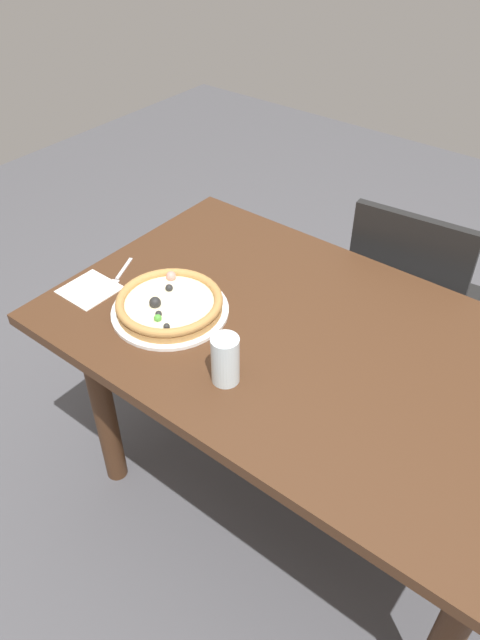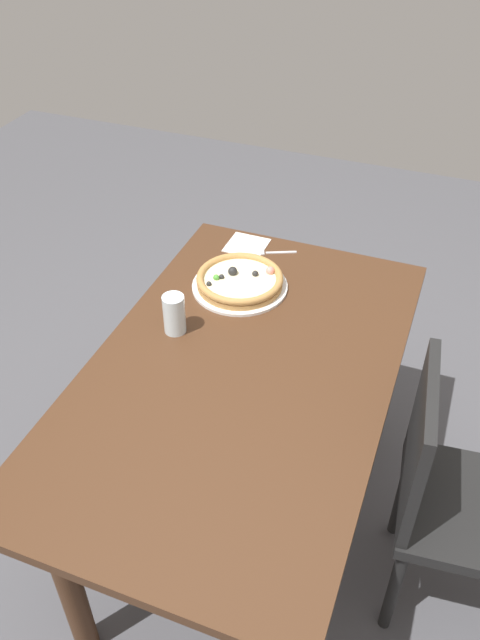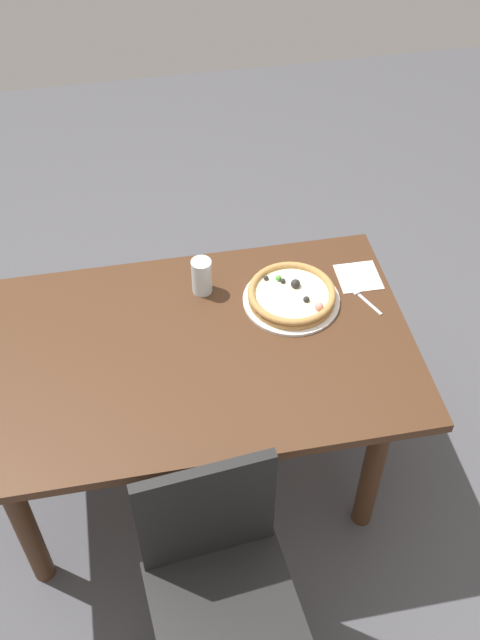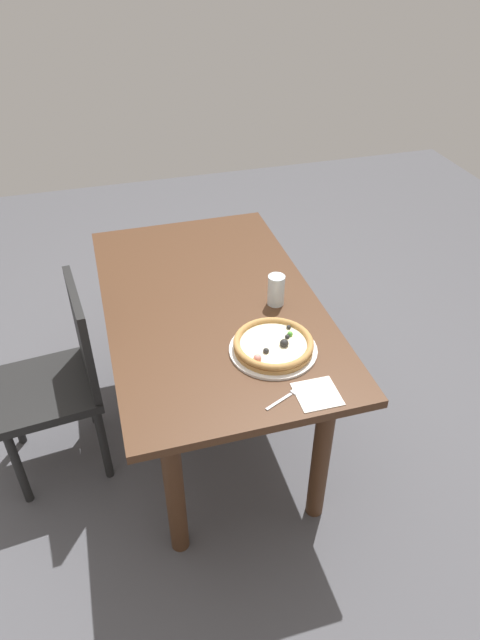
{
  "view_description": "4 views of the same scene",
  "coord_description": "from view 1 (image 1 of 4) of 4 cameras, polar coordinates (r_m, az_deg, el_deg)",
  "views": [
    {
      "loc": [
        -0.55,
        1.0,
        1.74
      ],
      "look_at": [
        0.18,
        0.07,
        0.75
      ],
      "focal_mm": 33.24,
      "sensor_mm": 36.0,
      "label": 1
    },
    {
      "loc": [
        -1.23,
        -0.47,
        1.98
      ],
      "look_at": [
        0.18,
        0.07,
        0.75
      ],
      "focal_mm": 35.95,
      "sensor_mm": 36.0,
      "label": 2
    },
    {
      "loc": [
        -0.11,
        -1.51,
        2.47
      ],
      "look_at": [
        0.18,
        0.07,
        0.75
      ],
      "focal_mm": 42.01,
      "sensor_mm": 36.0,
      "label": 3
    },
    {
      "loc": [
        1.81,
        -0.39,
        2.03
      ],
      "look_at": [
        0.18,
        0.07,
        0.75
      ],
      "focal_mm": 31.46,
      "sensor_mm": 36.0,
      "label": 4
    }
  ],
  "objects": [
    {
      "name": "fork",
      "position": [
        1.76,
        -11.62,
        4.11
      ],
      "size": [
        0.08,
        0.16,
        0.0
      ],
      "rotation": [
        0.0,
        0.0,
        1.99
      ],
      "color": "silver",
      "rests_on": "dining_table"
    },
    {
      "name": "ground_plane",
      "position": [
        2.08,
        5.43,
        -17.23
      ],
      "size": [
        6.0,
        6.0,
        0.0
      ],
      "primitive_type": "plane",
      "color": "#4C4C51"
    },
    {
      "name": "plate",
      "position": [
        1.6,
        -6.73,
        0.9
      ],
      "size": [
        0.32,
        0.32,
        0.01
      ],
      "primitive_type": "cylinder",
      "color": "white",
      "rests_on": "dining_table"
    },
    {
      "name": "napkin",
      "position": [
        1.72,
        -14.28,
        2.86
      ],
      "size": [
        0.14,
        0.14,
        0.0
      ],
      "primitive_type": "cube",
      "rotation": [
        0.0,
        0.0,
        -0.01
      ],
      "color": "white",
      "rests_on": "dining_table"
    },
    {
      "name": "chair_near",
      "position": [
        2.14,
        15.89,
        1.72
      ],
      "size": [
        0.44,
        0.44,
        0.86
      ],
      "rotation": [
        0.0,
        0.0,
        3.24
      ],
      "color": "black",
      "rests_on": "ground"
    },
    {
      "name": "pizza",
      "position": [
        1.59,
        -6.82,
        1.62
      ],
      "size": [
        0.29,
        0.29,
        0.05
      ],
      "color": "#B78447",
      "rests_on": "plate"
    },
    {
      "name": "dining_table",
      "position": [
        1.59,
        6.79,
        -4.97
      ],
      "size": [
        1.41,
        0.84,
        0.73
      ],
      "color": "#472B19",
      "rests_on": "ground"
    },
    {
      "name": "drinking_glass",
      "position": [
        1.36,
        -1.42,
        -3.85
      ],
      "size": [
        0.07,
        0.07,
        0.13
      ],
      "primitive_type": "cylinder",
      "color": "silver",
      "rests_on": "dining_table"
    }
  ]
}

